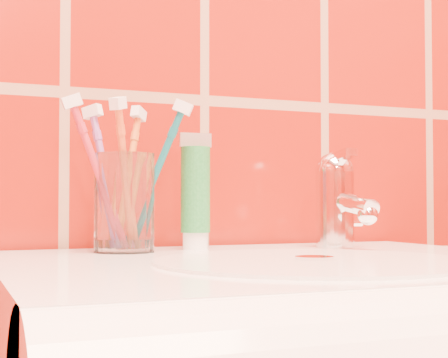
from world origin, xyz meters
name	(u,v)px	position (x,y,z in m)	size (l,w,h in m)	color
glass_tumbler	(125,203)	(-0.13, 1.11, 0.91)	(0.07, 0.07, 0.11)	white
toothpaste_tube	(195,195)	(-0.04, 1.12, 0.92)	(0.04, 0.04, 0.14)	white
faucet	(337,196)	(0.14, 1.09, 0.91)	(0.05, 0.11, 0.12)	white
toothbrush_0	(106,179)	(-0.15, 1.12, 0.93)	(0.05, 0.05, 0.17)	#904CA4
toothbrush_1	(128,178)	(-0.12, 1.13, 0.93)	(0.06, 0.06, 0.18)	#CA6423
toothbrush_2	(125,177)	(-0.13, 1.09, 0.93)	(0.05, 0.05, 0.18)	#C65223
toothbrush_3	(99,175)	(-0.16, 1.10, 0.94)	(0.08, 0.03, 0.18)	#AE2537
toothbrush_4	(154,177)	(-0.10, 1.11, 0.94)	(0.08, 0.05, 0.18)	#0C5C66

